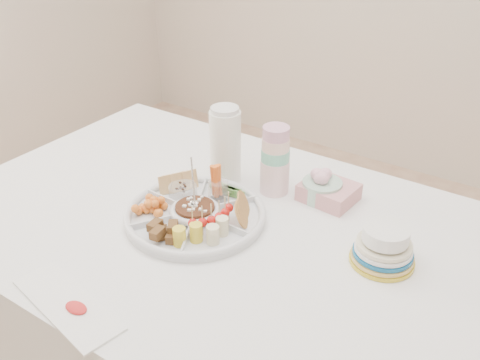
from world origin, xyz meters
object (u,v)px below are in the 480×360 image
Objects in this scene: party_tray at (195,213)px; plate_stack at (384,245)px; thermos at (225,144)px; dining_table at (215,320)px.

party_tray is 0.50m from plate_stack.
thermos reaches higher than plate_stack.
party_tray is 0.26m from thermos.
plate_stack is at bearing 12.58° from party_tray.
thermos is 1.55× the size of plate_stack.
plate_stack is (0.46, 0.08, 0.43)m from dining_table.
dining_table is 0.55m from thermos.
thermos is at bearing 167.89° from plate_stack.
party_tray is at bearing -141.90° from dining_table.
plate_stack is at bearing -12.11° from thermos.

